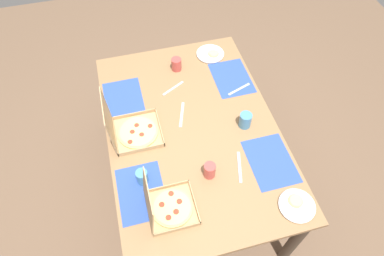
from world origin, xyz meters
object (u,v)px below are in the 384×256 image
Objects in this scene: pizza_box_center at (132,130)px; cup_clear_left at (176,64)px; cup_dark at (210,170)px; pizza_box_corner_left at (167,206)px; plate_middle at (297,205)px; cup_red at (245,120)px; plate_near_right at (211,54)px; cup_clear_right at (142,177)px.

pizza_box_center is 3.43× the size of cup_clear_left.
pizza_box_center is 3.25× the size of cup_dark.
cup_clear_left is (1.06, -0.30, 0.00)m from pizza_box_corner_left.
pizza_box_corner_left is 0.56m from pizza_box_center.
plate_middle is (-0.72, -0.80, -0.04)m from pizza_box_center.
pizza_box_center is 1.08m from plate_middle.
cup_red is (0.60, 0.09, 0.04)m from plate_middle.
plate_near_right is 0.30m from cup_clear_left.
pizza_box_corner_left is at bearing 125.78° from cup_red.
cup_clear_right is at bearing 143.61° from plate_near_right.
cup_dark is (0.31, 0.41, 0.04)m from plate_middle.
cup_red reaches higher than cup_clear_left.
pizza_box_corner_left is 1.40× the size of plate_near_right.
cup_clear_right is (-0.86, 0.40, 0.00)m from cup_clear_left.
pizza_box_center is 0.73m from cup_red.
pizza_box_center is at bearing 1.13° from cup_clear_right.
pizza_box_center is 0.92m from plate_near_right.
plate_middle is at bearing -162.21° from cup_clear_left.
pizza_box_corner_left is 2.80× the size of cup_red.
cup_clear_left is 0.91m from cup_dark.
plate_middle is at bearing -131.76° from pizza_box_center.
plate_near_right is (1.15, -0.59, -0.04)m from pizza_box_corner_left.
pizza_box_corner_left is 0.32m from cup_dark.
cup_red is at bearing -71.89° from cup_clear_right.
cup_red is at bearing -48.32° from cup_dark.
pizza_box_corner_left is 2.93× the size of cup_clear_right.
cup_red is at bearing -99.03° from pizza_box_center.
plate_middle is 0.52m from cup_dark.
pizza_box_center is 1.62× the size of plate_middle.
plate_near_right is (0.59, -0.70, -0.04)m from pizza_box_center.
cup_red is (0.23, -0.71, 0.00)m from cup_clear_right.
cup_clear_right reaches higher than plate_middle.
plate_middle is 2.01× the size of cup_clear_right.
plate_near_right is 0.71m from cup_red.
pizza_box_center reaches higher than pizza_box_corner_left.
cup_red is (-0.62, -0.31, 0.00)m from cup_clear_left.
plate_middle is at bearing -103.13° from pizza_box_corner_left.
cup_clear_left is (-0.08, 0.29, 0.04)m from plate_near_right.
plate_near_right is at bearing -36.39° from cup_clear_right.
cup_clear_left is 0.91× the size of cup_red.
pizza_box_center is 0.56m from cup_dark.
pizza_box_corner_left is 1.11m from cup_clear_left.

